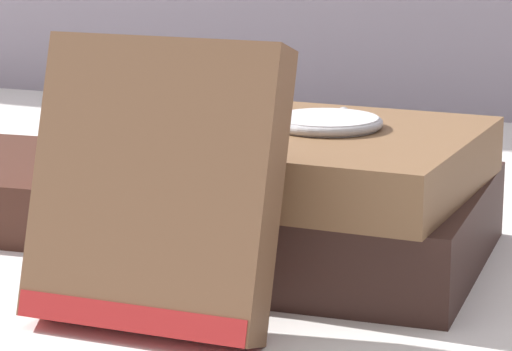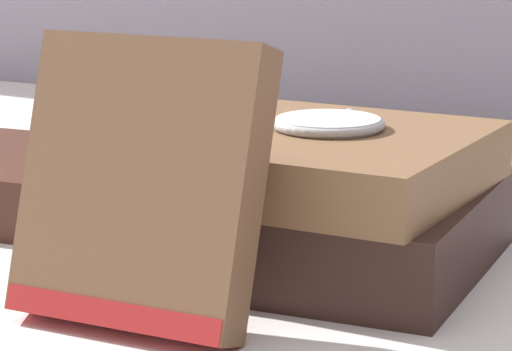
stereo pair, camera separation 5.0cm
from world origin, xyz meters
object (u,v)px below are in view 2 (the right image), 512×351
book_flat_bottom (285,219)px  pocket_watch (328,123)px  book_leaning_front (140,194)px  book_flat_top (285,154)px

book_flat_bottom → pocket_watch: bearing=0.7°
book_flat_bottom → book_leaning_front: (-0.02, -0.12, 0.04)m
book_flat_top → book_leaning_front: book_leaning_front is taller
book_flat_bottom → pocket_watch: size_ratio=3.34×
book_leaning_front → book_flat_bottom: bearing=82.4°
pocket_watch → book_leaning_front: bearing=-108.0°
book_flat_bottom → book_flat_top: (-0.00, -0.00, 0.04)m
book_flat_top → book_leaning_front: 0.12m
book_flat_bottom → book_flat_top: 0.04m
pocket_watch → book_flat_bottom: bearing=-176.8°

